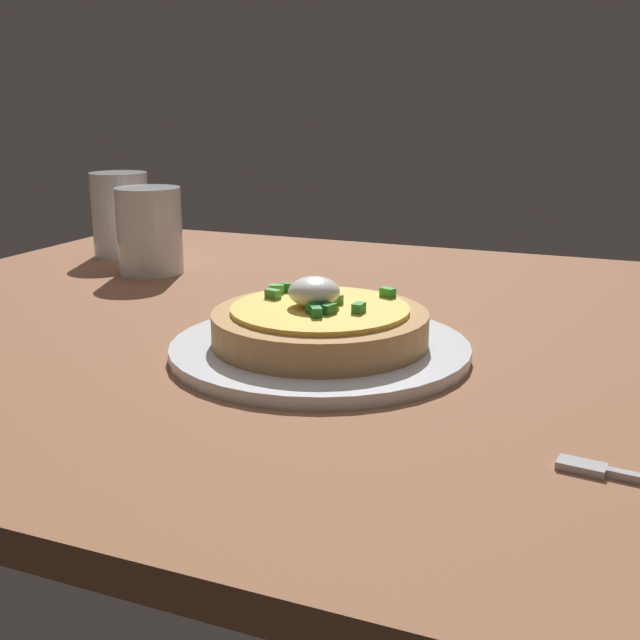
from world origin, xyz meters
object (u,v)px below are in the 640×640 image
object	(u,v)px
pizza	(320,324)
cup_far	(150,236)
cup_near	(121,217)
plate	(320,349)

from	to	relation	value
pizza	cup_far	xyz separation A→B (cm)	(-31.82, 22.24, 1.93)
cup_near	cup_far	xyz separation A→B (cm)	(10.08, -8.01, -0.72)
cup_near	cup_far	distance (cm)	12.89
plate	cup_near	bearing A→B (deg)	144.19
cup_near	pizza	bearing A→B (deg)	-35.82
plate	cup_far	xyz separation A→B (cm)	(-31.85, 22.24, 4.13)
pizza	cup_near	distance (cm)	51.75
plate	cup_near	size ratio (longest dim) A/B	2.23
plate	pizza	size ratio (longest dim) A/B	1.39
pizza	cup_near	xyz separation A→B (cm)	(-41.90, 30.25, 2.66)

